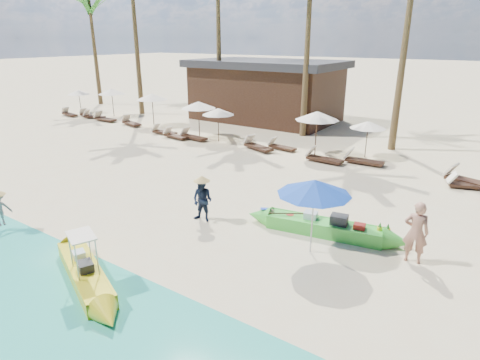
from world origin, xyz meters
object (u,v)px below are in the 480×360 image
Objects in this scene: tourist at (416,232)px; blue_umbrella at (314,187)px; green_canoe at (324,227)px; yellow_canoe at (85,272)px.

blue_umbrella is (-2.52, -1.09, 1.10)m from tourist.
green_canoe is 2.58× the size of blue_umbrella.
blue_umbrella is (4.11, 4.50, 1.76)m from yellow_canoe.
yellow_canoe is 6.34m from blue_umbrella.
blue_umbrella is at bearing 70.44° from yellow_canoe.
green_canoe is at bearing -12.30° from tourist.
yellow_canoe is 2.83× the size of tourist.
green_canoe is at bearing 95.94° from blue_umbrella.
blue_umbrella reaches higher than tourist.
blue_umbrella reaches higher than yellow_canoe.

